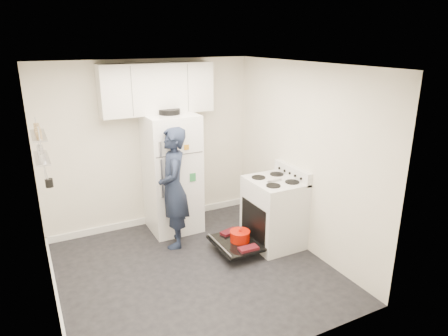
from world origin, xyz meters
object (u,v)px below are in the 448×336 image
open_oven_door (237,240)px  refrigerator (172,173)px  person (174,188)px  electric_range (273,213)px

open_oven_door → refrigerator: size_ratio=0.39×
open_oven_door → person: (-0.65, 0.62, 0.65)m
open_oven_door → refrigerator: refrigerator is taller
refrigerator → person: 0.51m
open_oven_door → refrigerator: (-0.50, 1.10, 0.70)m
refrigerator → open_oven_door: bearing=-65.6°
open_oven_door → refrigerator: 1.39m
electric_range → person: 1.41m
electric_range → open_oven_door: 0.63m
open_oven_door → refrigerator: bearing=114.4°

